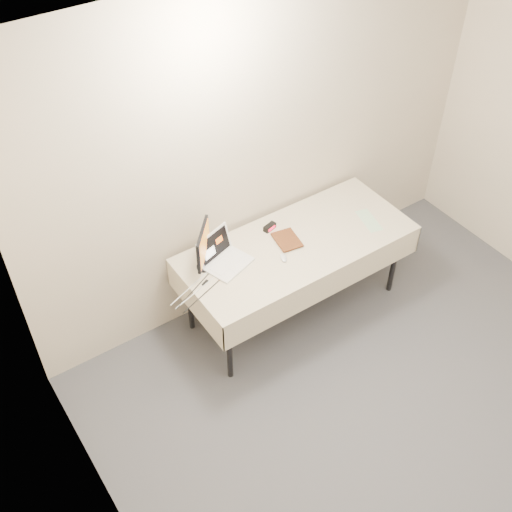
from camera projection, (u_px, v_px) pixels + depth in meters
ground at (478, 498)px, 4.22m from camera, size 5.00×5.00×0.00m
back_wall at (264, 149)px, 4.80m from camera, size 4.00×0.10×2.70m
table at (297, 249)px, 4.99m from camera, size 1.86×0.81×0.74m
laptop at (223, 257)px, 4.75m from camera, size 0.40×0.38×0.23m
monitor at (203, 246)px, 4.61m from camera, size 0.25×0.28×0.36m
book at (277, 233)px, 4.86m from camera, size 0.18×0.05×0.23m
alarm_clock at (270, 227)px, 5.05m from camera, size 0.12×0.07×0.05m
clicker at (283, 258)px, 4.81m from camera, size 0.08×0.11×0.02m
paper_form at (369, 220)px, 5.14m from camera, size 0.18×0.30×0.00m
usb_dongle at (205, 283)px, 4.63m from camera, size 0.06×0.04×0.01m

